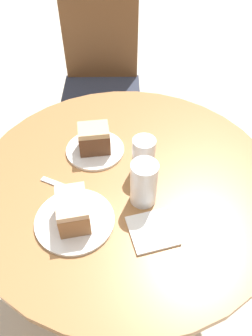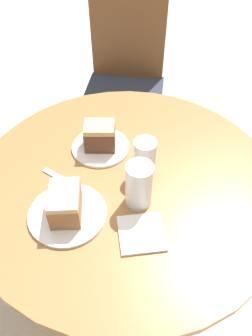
{
  "view_description": "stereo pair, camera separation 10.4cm",
  "coord_description": "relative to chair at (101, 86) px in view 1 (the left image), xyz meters",
  "views": [
    {
      "loc": [
        -0.08,
        -0.72,
        1.5
      ],
      "look_at": [
        0.0,
        0.0,
        0.75
      ],
      "focal_mm": 35.0,
      "sensor_mm": 36.0,
      "label": 1
    },
    {
      "loc": [
        0.03,
        -0.72,
        1.5
      ],
      "look_at": [
        0.0,
        0.0,
        0.75
      ],
      "focal_mm": 35.0,
      "sensor_mm": 36.0,
      "label": 2
    }
  ],
  "objects": [
    {
      "name": "ground_plane",
      "position": [
        0.04,
        -0.93,
        -0.48
      ],
      "size": [
        8.0,
        8.0,
        0.0
      ],
      "primitive_type": "plane",
      "color": "beige"
    },
    {
      "name": "table",
      "position": [
        0.04,
        -0.93,
        0.08
      ],
      "size": [
        1.0,
        1.0,
        0.71
      ],
      "color": "#9E6B3D",
      "rests_on": "ground_plane"
    },
    {
      "name": "chair",
      "position": [
        0.0,
        0.0,
        0.0
      ],
      "size": [
        0.48,
        0.5,
        0.92
      ],
      "rotation": [
        0.0,
        0.0,
        -0.09
      ],
      "color": "brown",
      "rests_on": "ground_plane"
    },
    {
      "name": "plate_near",
      "position": [
        -0.12,
        -1.09,
        0.24
      ],
      "size": [
        0.23,
        0.23,
        0.01
      ],
      "color": "white",
      "rests_on": "table"
    },
    {
      "name": "plate_far",
      "position": [
        -0.05,
        -0.79,
        0.24
      ],
      "size": [
        0.2,
        0.2,
        0.01
      ],
      "color": "white",
      "rests_on": "table"
    },
    {
      "name": "cake_slice_near",
      "position": [
        -0.12,
        -1.09,
        0.29
      ],
      "size": [
        0.1,
        0.13,
        0.09
      ],
      "rotation": [
        0.0,
        0.0,
        0.09
      ],
      "color": "#9E6B42",
      "rests_on": "plate_near"
    },
    {
      "name": "cake_slice_far",
      "position": [
        -0.05,
        -0.79,
        0.29
      ],
      "size": [
        0.11,
        0.08,
        0.09
      ],
      "rotation": [
        0.0,
        0.0,
        4.74
      ],
      "color": "brown",
      "rests_on": "plate_far"
    },
    {
      "name": "glass_lemonade",
      "position": [
        0.08,
        -1.03,
        0.3
      ],
      "size": [
        0.08,
        0.08,
        0.15
      ],
      "color": "beige",
      "rests_on": "table"
    },
    {
      "name": "glass_water",
      "position": [
        0.1,
        -0.91,
        0.29
      ],
      "size": [
        0.07,
        0.07,
        0.13
      ],
      "color": "silver",
      "rests_on": "table"
    },
    {
      "name": "napkin_stack",
      "position": [
        0.09,
        -1.14,
        0.24
      ],
      "size": [
        0.15,
        0.15,
        0.01
      ],
      "rotation": [
        0.0,
        0.0,
        0.16
      ],
      "color": "white",
      "rests_on": "table"
    },
    {
      "name": "fork",
      "position": [
        -0.16,
        -0.95,
        0.23
      ],
      "size": [
        0.15,
        0.1,
        0.0
      ],
      "rotation": [
        0.0,
        0.0,
        2.59
      ],
      "color": "silver",
      "rests_on": "table"
    }
  ]
}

